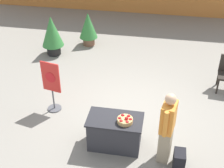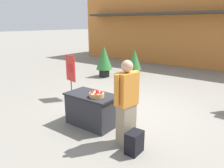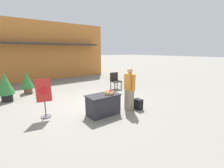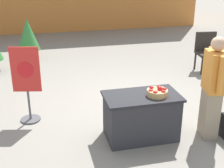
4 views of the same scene
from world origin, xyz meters
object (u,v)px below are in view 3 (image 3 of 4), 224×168
Objects in this scene: apple_basket at (109,93)px; person_visitor at (129,89)px; backpack at (138,104)px; patio_chair at (115,80)px; potted_plant_far_right at (27,81)px; display_table at (103,105)px; potted_plant_near_left at (5,85)px; poster_board at (44,97)px.

person_visitor is at bearing -9.32° from apple_basket.
patio_chair is (1.33, 3.24, 0.36)m from backpack.
backpack is at bearing -58.77° from potted_plant_far_right.
display_table is 4.88m from potted_plant_near_left.
person_visitor reaches higher than patio_chair.
potted_plant_near_left is (-3.04, 4.05, -0.05)m from apple_basket.
potted_plant_far_right is at bearing -167.40° from poster_board.
backpack is at bearing 78.22° from poster_board.
patio_chair is 5.69m from potted_plant_near_left.
patio_chair is 5.01m from potted_plant_far_right.
poster_board is at bearing -70.88° from potted_plant_near_left.
backpack is 0.35× the size of potted_plant_far_right.
poster_board is at bearing -12.00° from person_visitor.
potted_plant_near_left is at bearing -35.71° from person_visitor.
backpack is 6.24m from potted_plant_far_right.
backpack is at bearing -16.43° from display_table.
apple_basket is at bearing -34.64° from patio_chair.
person_visitor is 1.24× the size of potted_plant_near_left.
person_visitor is 5.74m from potted_plant_near_left.
potted_plant_far_right is (-4.55, 2.09, 0.11)m from patio_chair.
display_table is 1.49m from backpack.
apple_basket is at bearing -67.81° from potted_plant_far_right.
apple_basket is at bearing 163.94° from backpack.
potted_plant_far_right is at bearing 42.66° from potted_plant_near_left.
patio_chair is at bearing 45.66° from display_table.
poster_board is (-2.89, 1.24, -0.13)m from person_visitor.
backpack is at bearing -46.04° from potted_plant_near_left.
potted_plant_far_right is at bearing -49.18° from person_visitor.
apple_basket is at bearing -18.35° from display_table.
potted_plant_far_right is at bearing -108.13° from patio_chair.
poster_board reaches higher than apple_basket.
display_table is 0.72× the size of person_visitor.
person_visitor reaches higher than potted_plant_far_right.
potted_plant_near_left is at bearing -95.26° from patio_chair.
potted_plant_near_left is (-1.02, 2.95, 0.03)m from poster_board.
backpack is at bearing -16.06° from apple_basket.
poster_board reaches higher than potted_plant_far_right.
display_table is at bearing -37.85° from patio_chair.
display_table is 2.89× the size of backpack.
poster_board is at bearing -89.80° from potted_plant_far_right.
apple_basket reaches higher than backpack.
person_visitor reaches higher than backpack.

